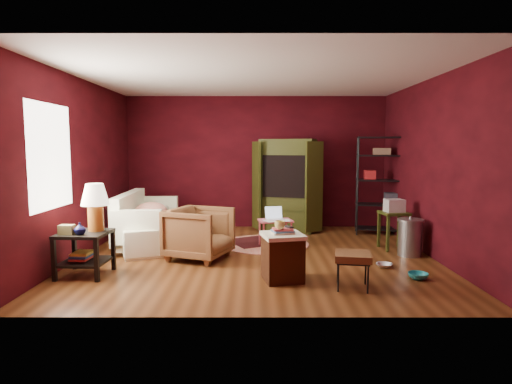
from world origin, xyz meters
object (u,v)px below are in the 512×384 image
(sofa, at_px, (144,220))
(wire_shelving, at_px, (381,181))
(tv_armoire, at_px, (287,183))
(hamper, at_px, (283,256))
(armchair, at_px, (199,231))
(laptop_desk, at_px, (275,223))
(side_table, at_px, (90,220))

(sofa, height_order, wire_shelving, wire_shelving)
(sofa, height_order, tv_armoire, tv_armoire)
(hamper, xyz_separation_m, tv_armoire, (0.30, 3.36, 0.66))
(armchair, distance_m, laptop_desk, 1.44)
(armchair, bearing_deg, wire_shelving, -39.01)
(armchair, relative_size, side_table, 0.71)
(armchair, distance_m, wire_shelving, 3.92)
(side_table, distance_m, wire_shelving, 5.46)
(sofa, xyz_separation_m, hamper, (2.33, -2.06, -0.11))
(laptop_desk, height_order, tv_armoire, tv_armoire)
(sofa, relative_size, hamper, 3.14)
(wire_shelving, bearing_deg, armchair, -140.33)
(side_table, xyz_separation_m, laptop_desk, (2.57, 1.59, -0.31))
(hamper, height_order, tv_armoire, tv_armoire)
(side_table, xyz_separation_m, hamper, (2.58, -0.27, -0.42))
(tv_armoire, bearing_deg, armchair, -105.84)
(wire_shelving, bearing_deg, hamper, -115.63)
(laptop_desk, bearing_deg, armchair, -158.82)
(side_table, xyz_separation_m, wire_shelving, (4.72, 2.73, 0.32))
(sofa, bearing_deg, wire_shelving, -99.64)
(armchair, height_order, laptop_desk, armchair)
(tv_armoire, xyz_separation_m, wire_shelving, (1.83, -0.36, 0.08))
(laptop_desk, bearing_deg, wire_shelving, 16.05)
(laptop_desk, xyz_separation_m, tv_armoire, (0.31, 1.50, 0.56))
(sofa, relative_size, wire_shelving, 1.15)
(armchair, height_order, hamper, armchair)
(laptop_desk, height_order, wire_shelving, wire_shelving)
(hamper, distance_m, wire_shelving, 3.75)
(tv_armoire, relative_size, wire_shelving, 0.98)
(sofa, bearing_deg, side_table, 150.41)
(hamper, xyz_separation_m, wire_shelving, (2.13, 3.00, 0.74))
(armchair, bearing_deg, hamper, -110.19)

